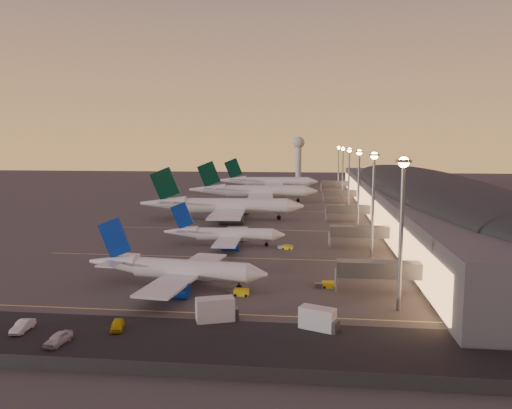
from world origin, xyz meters
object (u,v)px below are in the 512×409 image
at_px(airliner_narrow_north, 224,234).
at_px(airliner_wide_near, 222,206).
at_px(airliner_wide_far, 268,182).
at_px(catering_truck_a, 217,310).
at_px(airliner_narrow_south, 176,269).
at_px(service_van_a, 23,326).
at_px(service_van_c, 58,339).
at_px(baggage_tug_c, 286,247).
at_px(baggage_tug_b, 326,285).
at_px(catering_truck_b, 319,319).
at_px(airliner_wide_mid, 254,191).
at_px(radar_tower, 299,151).
at_px(baggage_tug_a, 239,292).
at_px(service_van_b, 117,325).

height_order(airliner_narrow_north, airliner_wide_near, airliner_wide_near).
height_order(airliner_wide_far, catering_truck_a, airliner_wide_far).
distance_m(airliner_narrow_north, catering_truck_a, 58.33).
xyz_separation_m(airliner_narrow_south, service_van_a, (-16.42, -25.71, -2.64)).
height_order(airliner_wide_far, service_van_c, airliner_wide_far).
bearing_deg(baggage_tug_c, baggage_tug_b, -49.55).
bearing_deg(catering_truck_b, airliner_wide_far, 119.95).
bearing_deg(airliner_narrow_north, airliner_wide_near, 99.59).
height_order(airliner_narrow_south, airliner_narrow_north, airliner_narrow_south).
bearing_deg(airliner_narrow_south, catering_truck_b, -28.49).
distance_m(baggage_tug_c, catering_truck_b, 57.21).
distance_m(airliner_wide_near, baggage_tug_c, 55.57).
bearing_deg(airliner_wide_near, catering_truck_b, -75.77).
height_order(airliner_wide_mid, airliner_wide_far, airliner_wide_mid).
height_order(radar_tower, service_van_c, radar_tower).
xyz_separation_m(radar_tower, catering_truck_a, (-3.48, -308.13, -20.14)).
distance_m(baggage_tug_a, service_van_a, 36.45).
bearing_deg(catering_truck_b, service_van_b, -150.32).
bearing_deg(airliner_wide_mid, radar_tower, 78.31).
bearing_deg(catering_truck_b, catering_truck_a, -163.95).
bearing_deg(airliner_wide_near, baggage_tug_b, -70.44).
distance_m(baggage_tug_a, baggage_tug_c, 41.83).
bearing_deg(baggage_tug_b, airliner_narrow_north, 121.12).
relative_size(catering_truck_a, service_van_a, 1.45).
distance_m(service_van_a, service_van_c, 8.75).
relative_size(radar_tower, service_van_c, 6.59).
bearing_deg(catering_truck_a, service_van_c, -169.91).
xyz_separation_m(baggage_tug_a, baggage_tug_c, (6.51, 41.32, -0.04)).
bearing_deg(airliner_wide_far, baggage_tug_b, -86.59).
xyz_separation_m(baggage_tug_b, baggage_tug_c, (-9.82, 34.42, -0.03)).
bearing_deg(airliner_wide_far, service_van_c, -97.23).
distance_m(baggage_tug_a, catering_truck_a, 13.52).
xyz_separation_m(airliner_wide_near, catering_truck_a, (18.30, -103.51, -3.24)).
bearing_deg(baggage_tug_a, catering_truck_a, -93.29).
relative_size(radar_tower, service_van_a, 6.66).
relative_size(airliner_narrow_south, catering_truck_a, 5.30).
relative_size(baggage_tug_b, service_van_b, 0.95).
xyz_separation_m(baggage_tug_b, service_van_a, (-45.96, -28.13, 0.25)).
height_order(radar_tower, catering_truck_b, radar_tower).
height_order(airliner_wide_near, airliner_wide_mid, airliner_wide_mid).
bearing_deg(airliner_wide_mid, airliner_narrow_north, -93.07).
distance_m(baggage_tug_c, service_van_a, 72.24).
distance_m(airliner_wide_mid, baggage_tug_a, 145.91).
relative_size(airliner_wide_far, radar_tower, 1.83).
bearing_deg(airliner_wide_far, baggage_tug_a, -91.39).
height_order(airliner_narrow_south, airliner_wide_mid, airliner_wide_mid).
bearing_deg(service_van_c, airliner_wide_near, 96.39).
height_order(baggage_tug_b, service_van_a, service_van_a).
height_order(airliner_wide_mid, catering_truck_b, airliner_wide_mid).
xyz_separation_m(baggage_tug_a, service_van_a, (-29.62, -21.23, 0.24)).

